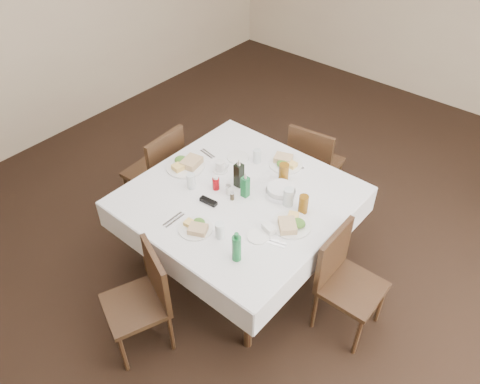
{
  "coord_description": "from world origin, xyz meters",
  "views": [
    {
      "loc": [
        1.5,
        -2.14,
        2.98
      ],
      "look_at": [
        -0.13,
        -0.18,
        0.8
      ],
      "focal_mm": 35.0,
      "sensor_mm": 36.0,
      "label": 1
    }
  ],
  "objects": [
    {
      "name": "chair_east",
      "position": [
        0.73,
        -0.12,
        0.48
      ],
      "size": [
        0.4,
        0.4,
        0.83
      ],
      "color": "black",
      "rests_on": "ground"
    },
    {
      "name": "side_plate_a",
      "position": [
        -0.44,
        0.16,
        0.77
      ],
      "size": [
        0.18,
        0.18,
        0.01
      ],
      "color": "white",
      "rests_on": "dining_table"
    },
    {
      "name": "chair_south",
      "position": [
        -0.19,
        -1.08,
        0.47
      ],
      "size": [
        0.51,
        0.51,
        0.82
      ],
      "color": "black",
      "rests_on": "ground"
    },
    {
      "name": "water_n",
      "position": [
        -0.29,
        0.22,
        0.82
      ],
      "size": [
        0.06,
        0.06,
        0.11
      ],
      "color": "silver",
      "rests_on": "dining_table"
    },
    {
      "name": "water_e",
      "position": [
        0.19,
        -0.04,
        0.83
      ],
      "size": [
        0.07,
        0.07,
        0.14
      ],
      "color": "silver",
      "rests_on": "dining_table"
    },
    {
      "name": "chair_west",
      "position": [
        -1.09,
        -0.12,
        0.5
      ],
      "size": [
        0.44,
        0.44,
        0.88
      ],
      "color": "black",
      "rests_on": "ground"
    },
    {
      "name": "sugar_caddy",
      "position": [
        0.24,
        -0.34,
        0.79
      ],
      "size": [
        0.11,
        0.08,
        0.05
      ],
      "color": "white",
      "rests_on": "dining_table"
    },
    {
      "name": "water_s",
      "position": [
        0.03,
        -0.58,
        0.82
      ],
      "size": [
        0.06,
        0.06,
        0.12
      ],
      "color": "silver",
      "rests_on": "dining_table"
    },
    {
      "name": "side_plate_b",
      "position": [
        0.22,
        -0.42,
        0.77
      ],
      "size": [
        0.15,
        0.15,
        0.01
      ],
      "color": "white",
      "rests_on": "dining_table"
    },
    {
      "name": "bread_basket",
      "position": [
        0.08,
        0.01,
        0.8
      ],
      "size": [
        0.22,
        0.22,
        0.07
      ],
      "color": "silver",
      "rests_on": "dining_table"
    },
    {
      "name": "meal_south",
      "position": [
        -0.14,
        -0.63,
        0.78
      ],
      "size": [
        0.23,
        0.23,
        0.05
      ],
      "color": "white",
      "rests_on": "dining_table"
    },
    {
      "name": "iced_tea_b",
      "position": [
        0.31,
        -0.03,
        0.83
      ],
      "size": [
        0.07,
        0.07,
        0.14
      ],
      "color": "brown",
      "rests_on": "dining_table"
    },
    {
      "name": "ground_plane",
      "position": [
        0.0,
        0.0,
        0.0
      ],
      "size": [
        7.0,
        7.0,
        0.0
      ],
      "primitive_type": "plane",
      "color": "black"
    },
    {
      "name": "salt_shaker",
      "position": [
        -0.21,
        -0.22,
        0.8
      ],
      "size": [
        0.04,
        0.04,
        0.08
      ],
      "color": "white",
      "rests_on": "dining_table"
    },
    {
      "name": "meal_west",
      "position": [
        -0.68,
        -0.19,
        0.79
      ],
      "size": [
        0.3,
        0.3,
        0.07
      ],
      "color": "white",
      "rests_on": "dining_table"
    },
    {
      "name": "cutlery_w",
      "position": [
        -0.66,
        0.04,
        0.77
      ],
      "size": [
        0.16,
        0.06,
        0.01
      ],
      "color": "silver",
      "rests_on": "dining_table"
    },
    {
      "name": "coffee_mug",
      "position": [
        -0.44,
        -0.05,
        0.8
      ],
      "size": [
        0.12,
        0.12,
        0.09
      ],
      "color": "white",
      "rests_on": "dining_table"
    },
    {
      "name": "cutlery_e",
      "position": [
        0.32,
        -0.4,
        0.77
      ],
      "size": [
        0.19,
        0.1,
        0.01
      ],
      "color": "silver",
      "rests_on": "dining_table"
    },
    {
      "name": "dining_table",
      "position": [
        -0.15,
        -0.18,
        0.69
      ],
      "size": [
        1.48,
        1.48,
        0.76
      ],
      "color": "black",
      "rests_on": "ground"
    },
    {
      "name": "water_w",
      "position": [
        -0.47,
        -0.34,
        0.82
      ],
      "size": [
        0.06,
        0.06,
        0.12
      ],
      "color": "silver",
      "rests_on": "dining_table"
    },
    {
      "name": "meal_north",
      "position": [
        -0.1,
        0.33,
        0.78
      ],
      "size": [
        0.26,
        0.26,
        0.06
      ],
      "color": "white",
      "rests_on": "dining_table"
    },
    {
      "name": "iced_tea_a",
      "position": [
        0.01,
        0.15,
        0.84
      ],
      "size": [
        0.07,
        0.07,
        0.16
      ],
      "color": "brown",
      "rests_on": "dining_table"
    },
    {
      "name": "oil_cruet_dark",
      "position": [
        -0.21,
        -0.1,
        0.87
      ],
      "size": [
        0.06,
        0.06,
        0.24
      ],
      "color": "black",
      "rests_on": "dining_table"
    },
    {
      "name": "cutlery_s",
      "position": [
        -0.32,
        -0.67,
        0.77
      ],
      "size": [
        0.04,
        0.17,
        0.01
      ],
      "color": "silver",
      "rests_on": "dining_table"
    },
    {
      "name": "pepper_shaker",
      "position": [
        -0.15,
        -0.25,
        0.8
      ],
      "size": [
        0.03,
        0.03,
        0.07
      ],
      "color": "#392E1D",
      "rests_on": "dining_table"
    },
    {
      "name": "ketchup_bottle",
      "position": [
        -0.32,
        -0.23,
        0.82
      ],
      "size": [
        0.05,
        0.05,
        0.11
      ],
      "color": "#9B050C",
      "rests_on": "dining_table"
    },
    {
      "name": "cutlery_n",
      "position": [
        -0.0,
        0.31,
        0.77
      ],
      "size": [
        0.1,
        0.17,
        0.01
      ],
      "color": "silver",
      "rests_on": "dining_table"
    },
    {
      "name": "room_shell",
      "position": [
        0.0,
        0.0,
        1.71
      ],
      "size": [
        6.04,
        7.04,
        2.8
      ],
      "color": "beige",
      "rests_on": "ground"
    },
    {
      "name": "meal_east",
      "position": [
        0.33,
        -0.2,
        0.79
      ],
      "size": [
        0.27,
        0.27,
        0.06
      ],
      "color": "white",
      "rests_on": "dining_table"
    },
    {
      "name": "sunglasses",
      "position": [
        -0.26,
        -0.38,
        0.78
      ],
      "size": [
        0.14,
        0.06,
        0.03
      ],
      "color": "black",
      "rests_on": "dining_table"
    },
    {
      "name": "oil_cruet_green",
      "position": [
        -0.1,
        -0.16,
        0.85
      ],
      "size": [
        0.05,
        0.05,
        0.21
      ],
      "color": "#14662F",
      "rests_on": "dining_table"
    },
    {
      "name": "green_bottle",
      "position": [
        0.24,
        -0.66,
        0.86
      ],
      "size": [
        0.06,
        0.06,
        0.22
      ],
      "color": "#14662F",
      "rests_on": "dining_table"
    },
    {
      "name": "chair_north",
      "position": [
        -0.13,
        0.82,
        0.49
      ],
      "size": [
        0.46,
        0.46,
        0.86
      ],
      "color": "black",
      "rests_on": "ground"
    }
  ]
}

